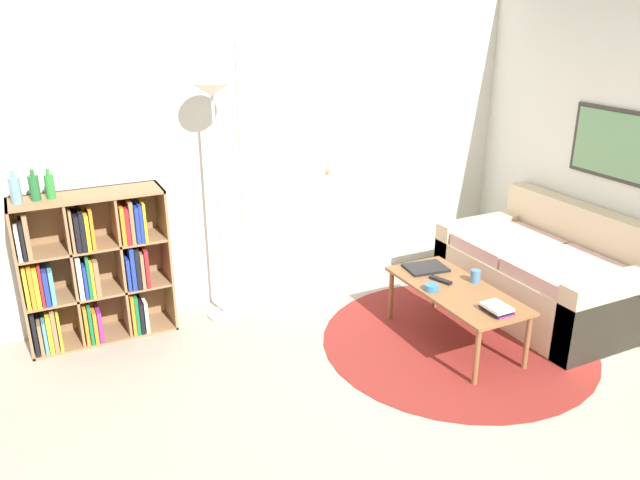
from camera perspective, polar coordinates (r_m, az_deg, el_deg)
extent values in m
plane|color=gray|center=(3.62, 11.98, -19.56)|extent=(14.00, 14.00, 0.00)
cube|color=silver|center=(5.06, -4.64, 9.14)|extent=(7.43, 0.05, 2.60)
cube|color=white|center=(5.16, -2.51, 6.44)|extent=(0.90, 0.02, 2.08)
sphere|color=tan|center=(5.28, 0.75, 6.33)|extent=(0.04, 0.04, 0.04)
cube|color=silver|center=(5.36, 24.08, 8.06)|extent=(0.05, 5.49, 2.60)
cube|color=#332D28|center=(5.24, 25.06, 7.99)|extent=(0.02, 0.69, 0.53)
cube|color=#669366|center=(5.23, 24.97, 7.99)|extent=(0.01, 0.63, 0.47)
cylinder|color=maroon|center=(4.74, 12.41, -8.99)|extent=(1.97, 1.97, 0.01)
cube|color=#936B47|center=(4.74, -25.74, -3.34)|extent=(0.02, 0.34, 1.09)
cube|color=#936B47|center=(4.82, -13.90, -1.40)|extent=(0.02, 0.34, 1.09)
cube|color=#936B47|center=(4.58, -20.58, 3.82)|extent=(1.02, 0.34, 0.02)
cube|color=#936B47|center=(4.98, -19.01, -8.07)|extent=(1.02, 0.34, 0.02)
cube|color=#936B47|center=(4.90, -20.02, -1.70)|extent=(1.02, 0.02, 1.09)
cube|color=#936B47|center=(4.74, -21.72, -2.69)|extent=(0.02, 0.32, 1.06)
cube|color=#936B47|center=(4.77, -17.83, -2.06)|extent=(0.02, 0.32, 1.06)
cube|color=#936B47|center=(4.82, -19.51, -4.30)|extent=(0.98, 0.32, 0.02)
cube|color=#936B47|center=(4.69, -20.03, -0.40)|extent=(0.98, 0.32, 0.02)
cube|color=black|center=(4.84, -24.66, -7.54)|extent=(0.03, 0.21, 0.32)
cube|color=olive|center=(4.86, -24.22, -7.90)|extent=(0.02, 0.22, 0.23)
cube|color=teal|center=(4.85, -23.87, -7.83)|extent=(0.02, 0.20, 0.24)
cube|color=gold|center=(4.84, -23.53, -7.61)|extent=(0.03, 0.20, 0.28)
cube|color=olive|center=(4.83, -23.17, -7.38)|extent=(0.03, 0.20, 0.31)
cube|color=gold|center=(4.87, -22.82, -7.26)|extent=(0.02, 0.27, 0.29)
cube|color=orange|center=(4.86, -20.71, -6.96)|extent=(0.02, 0.24, 0.29)
cube|color=#196B38|center=(4.86, -20.36, -6.89)|extent=(0.02, 0.23, 0.30)
cube|color=orange|center=(4.87, -19.97, -7.11)|extent=(0.03, 0.24, 0.24)
cube|color=#7F287A|center=(4.87, -19.58, -7.08)|extent=(0.03, 0.23, 0.24)
cube|color=orange|center=(4.88, -16.90, -6.25)|extent=(0.02, 0.24, 0.31)
cube|color=#196B38|center=(4.88, -16.57, -6.23)|extent=(0.02, 0.23, 0.30)
cube|color=black|center=(4.91, -16.20, -6.42)|extent=(0.03, 0.25, 0.25)
cube|color=silver|center=(4.92, -15.81, -6.33)|extent=(0.02, 0.25, 0.25)
cube|color=gold|center=(4.70, -25.31, -3.77)|extent=(0.02, 0.22, 0.29)
cube|color=orange|center=(4.71, -24.93, -3.61)|extent=(0.03, 0.25, 0.30)
cube|color=gold|center=(4.71, -24.54, -3.67)|extent=(0.03, 0.24, 0.28)
cube|color=#B21E23|center=(4.69, -24.20, -3.56)|extent=(0.02, 0.22, 0.30)
cube|color=navy|center=(4.72, -23.82, -3.66)|extent=(0.03, 0.26, 0.25)
cube|color=teal|center=(4.71, -23.37, -3.66)|extent=(0.03, 0.23, 0.25)
cube|color=silver|center=(4.72, -21.24, -2.91)|extent=(0.03, 0.25, 0.31)
cube|color=navy|center=(4.70, -20.75, -3.36)|extent=(0.02, 0.19, 0.25)
cube|color=#196B38|center=(4.72, -20.54, -2.82)|extent=(0.02, 0.26, 0.31)
cube|color=gold|center=(4.73, -20.23, -3.04)|extent=(0.02, 0.25, 0.26)
cube|color=olive|center=(4.72, -19.85, -3.02)|extent=(0.03, 0.22, 0.27)
cube|color=navy|center=(4.74, -17.28, -2.75)|extent=(0.02, 0.21, 0.24)
cube|color=navy|center=(4.74, -16.95, -2.21)|extent=(0.03, 0.24, 0.32)
cube|color=black|center=(4.74, -16.50, -2.27)|extent=(0.03, 0.22, 0.30)
cube|color=olive|center=(4.75, -16.11, -2.40)|extent=(0.02, 0.22, 0.27)
cube|color=#B21E23|center=(4.75, -15.73, -2.24)|extent=(0.03, 0.21, 0.29)
cube|color=silver|center=(4.58, -25.93, -0.06)|extent=(0.02, 0.22, 0.24)
cube|color=black|center=(4.57, -25.57, 0.10)|extent=(0.02, 0.20, 0.26)
cube|color=olive|center=(4.56, -25.23, 0.44)|extent=(0.03, 0.20, 0.31)
cube|color=olive|center=(4.58, -21.85, 0.97)|extent=(0.02, 0.22, 0.30)
cube|color=black|center=(4.59, -21.42, 0.80)|extent=(0.03, 0.22, 0.26)
cube|color=black|center=(4.59, -21.00, 0.95)|extent=(0.03, 0.22, 0.27)
cube|color=gold|center=(4.59, -20.60, 0.89)|extent=(0.03, 0.21, 0.26)
cube|color=orange|center=(4.59, -20.25, 1.14)|extent=(0.02, 0.21, 0.29)
cube|color=orange|center=(4.62, -17.78, 1.52)|extent=(0.03, 0.24, 0.28)
cube|color=#B21E23|center=(4.61, -17.36, 1.41)|extent=(0.03, 0.20, 0.26)
cube|color=olive|center=(4.61, -17.01, 1.76)|extent=(0.03, 0.21, 0.31)
cube|color=navy|center=(4.65, -16.62, 1.68)|extent=(0.03, 0.27, 0.27)
cube|color=navy|center=(4.62, -16.21, 1.67)|extent=(0.02, 0.20, 0.28)
cube|color=gold|center=(4.62, -15.91, 1.76)|extent=(0.02, 0.19, 0.29)
cylinder|color=#B7B7BC|center=(5.05, -8.66, -6.67)|extent=(0.27, 0.27, 0.01)
cylinder|color=#B7B7BC|center=(4.71, -9.25, 3.05)|extent=(0.02, 0.02, 1.71)
cone|color=white|center=(4.53, -9.88, 13.41)|extent=(0.30, 0.30, 0.10)
cube|color=#CCB793|center=(5.26, 19.36, -3.94)|extent=(0.93, 1.53, 0.44)
cube|color=#CCB793|center=(5.46, 22.48, -1.24)|extent=(0.16, 1.53, 0.83)
cube|color=#CCB793|center=(4.84, 25.13, -6.10)|extent=(0.93, 0.16, 0.58)
cube|color=#CCB793|center=(5.69, 14.65, -0.79)|extent=(0.93, 0.16, 0.58)
cube|color=#CBA098|center=(4.92, 21.52, -2.54)|extent=(0.73, 0.58, 0.10)
cube|color=#CBA098|center=(5.30, 16.83, -0.27)|extent=(0.73, 0.58, 0.10)
cube|color=brown|center=(4.54, 12.35, -4.46)|extent=(0.51, 1.10, 0.02)
cylinder|color=brown|center=(4.18, 14.13, -10.33)|extent=(0.04, 0.04, 0.41)
cylinder|color=brown|center=(4.89, 6.51, -4.98)|extent=(0.04, 0.04, 0.41)
cylinder|color=brown|center=(4.44, 18.41, -8.84)|extent=(0.04, 0.04, 0.41)
cylinder|color=brown|center=(5.11, 10.54, -4.00)|extent=(0.04, 0.04, 0.41)
cube|color=black|center=(4.81, 9.64, -2.52)|extent=(0.33, 0.26, 0.02)
cylinder|color=teal|center=(4.47, 10.16, -4.28)|extent=(0.10, 0.10, 0.04)
cube|color=#7F287A|center=(4.27, 15.95, -6.27)|extent=(0.14, 0.18, 0.01)
cube|color=black|center=(4.26, 15.81, -6.11)|extent=(0.14, 0.18, 0.02)
cube|color=silver|center=(4.25, 15.85, -5.90)|extent=(0.14, 0.18, 0.02)
cylinder|color=teal|center=(4.65, 14.02, -3.23)|extent=(0.07, 0.07, 0.09)
cube|color=black|center=(4.62, 10.97, -3.62)|extent=(0.10, 0.18, 0.02)
cylinder|color=#6B93A3|center=(4.52, -26.09, 4.08)|extent=(0.07, 0.07, 0.18)
cylinder|color=#6B93A3|center=(4.50, -26.31, 5.42)|extent=(0.03, 0.03, 0.04)
cylinder|color=#236633|center=(4.55, -24.65, 4.35)|extent=(0.07, 0.07, 0.17)
cylinder|color=#236633|center=(4.52, -24.85, 5.62)|extent=(0.03, 0.03, 0.04)
cylinder|color=#2D8438|center=(4.55, -23.46, 4.51)|extent=(0.06, 0.06, 0.16)
cylinder|color=#2D8438|center=(4.53, -23.65, 5.74)|extent=(0.02, 0.02, 0.04)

